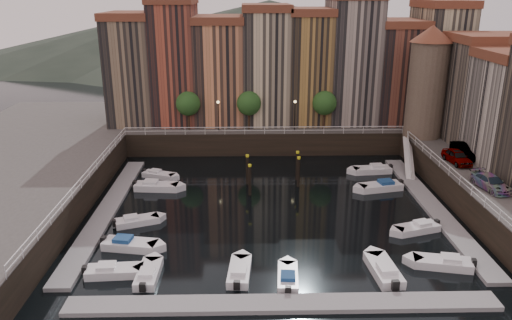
{
  "coord_description": "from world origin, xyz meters",
  "views": [
    {
      "loc": [
        -2.5,
        -46.33,
        20.69
      ],
      "look_at": [
        -1.38,
        4.0,
        3.54
      ],
      "focal_mm": 35.0,
      "sensor_mm": 36.0,
      "label": 1
    }
  ],
  "objects_px": {
    "boat_left_1": "(129,244)",
    "car_c": "(491,183)",
    "boat_left_2": "(136,221)",
    "mooring_pilings": "(274,172)",
    "boat_left_0": "(113,271)",
    "gangway": "(409,156)",
    "corner_tower": "(427,80)",
    "car_a": "(457,158)",
    "car_b": "(464,151)"
  },
  "relations": [
    {
      "from": "boat_left_0",
      "to": "boat_left_1",
      "type": "height_order",
      "value": "boat_left_1"
    },
    {
      "from": "corner_tower",
      "to": "gangway",
      "type": "distance_m",
      "value": 9.86
    },
    {
      "from": "boat_left_0",
      "to": "mooring_pilings",
      "type": "bearing_deg",
      "value": 50.25
    },
    {
      "from": "mooring_pilings",
      "to": "car_c",
      "type": "distance_m",
      "value": 21.75
    },
    {
      "from": "car_b",
      "to": "car_c",
      "type": "xyz_separation_m",
      "value": [
        -1.43,
        -9.33,
        -0.14
      ]
    },
    {
      "from": "mooring_pilings",
      "to": "car_c",
      "type": "relative_size",
      "value": 1.32
    },
    {
      "from": "corner_tower",
      "to": "boat_left_0",
      "type": "relative_size",
      "value": 3.0
    },
    {
      "from": "corner_tower",
      "to": "boat_left_1",
      "type": "relative_size",
      "value": 2.78
    },
    {
      "from": "mooring_pilings",
      "to": "boat_left_1",
      "type": "xyz_separation_m",
      "value": [
        -12.99,
        -13.89,
        -1.27
      ]
    },
    {
      "from": "gangway",
      "to": "boat_left_2",
      "type": "bearing_deg",
      "value": -154.96
    },
    {
      "from": "mooring_pilings",
      "to": "boat_left_0",
      "type": "height_order",
      "value": "mooring_pilings"
    },
    {
      "from": "mooring_pilings",
      "to": "boat_left_2",
      "type": "xyz_separation_m",
      "value": [
        -13.36,
        -9.25,
        -1.32
      ]
    },
    {
      "from": "boat_left_0",
      "to": "car_a",
      "type": "xyz_separation_m",
      "value": [
        32.85,
        16.55,
        3.38
      ]
    },
    {
      "from": "corner_tower",
      "to": "car_c",
      "type": "bearing_deg",
      "value": -88.94
    },
    {
      "from": "car_a",
      "to": "car_c",
      "type": "height_order",
      "value": "car_a"
    },
    {
      "from": "boat_left_0",
      "to": "car_c",
      "type": "relative_size",
      "value": 1.0
    },
    {
      "from": "corner_tower",
      "to": "boat_left_2",
      "type": "xyz_separation_m",
      "value": [
        -32.76,
        -18.45,
        -9.87
      ]
    },
    {
      "from": "boat_left_0",
      "to": "boat_left_1",
      "type": "distance_m",
      "value": 4.19
    },
    {
      "from": "boat_left_1",
      "to": "mooring_pilings",
      "type": "bearing_deg",
      "value": 56.93
    },
    {
      "from": "boat_left_1",
      "to": "boat_left_2",
      "type": "relative_size",
      "value": 1.16
    },
    {
      "from": "gangway",
      "to": "car_a",
      "type": "bearing_deg",
      "value": -63.73
    },
    {
      "from": "car_a",
      "to": "car_b",
      "type": "height_order",
      "value": "car_b"
    },
    {
      "from": "gangway",
      "to": "boat_left_2",
      "type": "relative_size",
      "value": 1.94
    },
    {
      "from": "gangway",
      "to": "car_b",
      "type": "relative_size",
      "value": 1.71
    },
    {
      "from": "car_b",
      "to": "gangway",
      "type": "bearing_deg",
      "value": 140.94
    },
    {
      "from": "corner_tower",
      "to": "car_b",
      "type": "xyz_separation_m",
      "value": [
        1.77,
        -8.77,
        -6.39
      ]
    },
    {
      "from": "boat_left_0",
      "to": "car_c",
      "type": "distance_m",
      "value": 34.43
    },
    {
      "from": "boat_left_1",
      "to": "car_c",
      "type": "xyz_separation_m",
      "value": [
        32.73,
        4.98,
        3.29
      ]
    },
    {
      "from": "corner_tower",
      "to": "car_c",
      "type": "distance_m",
      "value": 19.25
    },
    {
      "from": "boat_left_0",
      "to": "car_b",
      "type": "height_order",
      "value": "car_b"
    },
    {
      "from": "gangway",
      "to": "boat_left_1",
      "type": "xyz_separation_m",
      "value": [
        -29.49,
        -18.59,
        -1.54
      ]
    },
    {
      "from": "gangway",
      "to": "boat_left_1",
      "type": "height_order",
      "value": "gangway"
    },
    {
      "from": "car_b",
      "to": "boat_left_2",
      "type": "bearing_deg",
      "value": -160.92
    },
    {
      "from": "corner_tower",
      "to": "boat_left_0",
      "type": "height_order",
      "value": "corner_tower"
    },
    {
      "from": "boat_left_0",
      "to": "boat_left_2",
      "type": "distance_m",
      "value": 8.81
    },
    {
      "from": "boat_left_2",
      "to": "boat_left_1",
      "type": "bearing_deg",
      "value": -106.45
    },
    {
      "from": "gangway",
      "to": "mooring_pilings",
      "type": "distance_m",
      "value": 17.16
    },
    {
      "from": "gangway",
      "to": "car_a",
      "type": "relative_size",
      "value": 1.94
    },
    {
      "from": "car_a",
      "to": "car_c",
      "type": "bearing_deg",
      "value": -95.61
    },
    {
      "from": "boat_left_2",
      "to": "mooring_pilings",
      "type": "bearing_deg",
      "value": 13.69
    },
    {
      "from": "mooring_pilings",
      "to": "corner_tower",
      "type": "bearing_deg",
      "value": 25.36
    },
    {
      "from": "gangway",
      "to": "car_a",
      "type": "height_order",
      "value": "car_a"
    },
    {
      "from": "gangway",
      "to": "car_c",
      "type": "bearing_deg",
      "value": -76.63
    },
    {
      "from": "mooring_pilings",
      "to": "car_b",
      "type": "distance_m",
      "value": 21.29
    },
    {
      "from": "car_b",
      "to": "car_c",
      "type": "height_order",
      "value": "car_b"
    },
    {
      "from": "car_b",
      "to": "mooring_pilings",
      "type": "bearing_deg",
      "value": -175.43
    },
    {
      "from": "corner_tower",
      "to": "car_b",
      "type": "relative_size",
      "value": 2.84
    },
    {
      "from": "corner_tower",
      "to": "boat_left_1",
      "type": "xyz_separation_m",
      "value": [
        -32.39,
        -23.09,
        -9.82
      ]
    },
    {
      "from": "corner_tower",
      "to": "boat_left_0",
      "type": "xyz_separation_m",
      "value": [
        -32.69,
        -27.26,
        -9.84
      ]
    },
    {
      "from": "boat_left_0",
      "to": "boat_left_1",
      "type": "bearing_deg",
      "value": 82.5
    }
  ]
}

